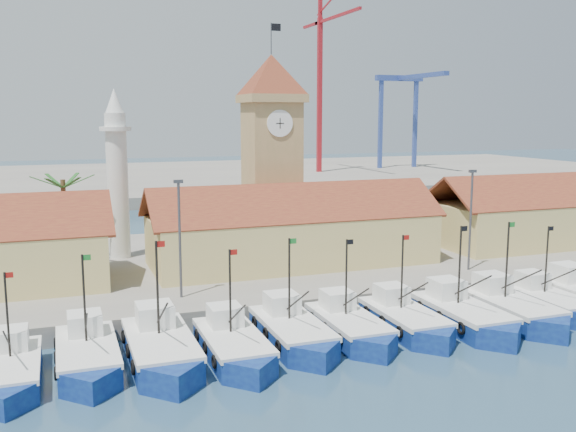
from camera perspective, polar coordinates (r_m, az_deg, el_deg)
name	(u,v)px	position (r m, az deg, el deg)	size (l,w,h in m)	color
ground	(397,350)	(43.67, 9.69, -11.65)	(400.00, 400.00, 0.00)	#1E3E51
quay	(278,261)	(64.51, -0.87, -4.06)	(140.00, 32.00, 1.50)	gray
terminal	(154,179)	(147.55, -11.85, 3.21)	(240.00, 80.00, 2.00)	gray
boat_0	(10,374)	(40.78, -23.46, -12.74)	(3.29, 9.02, 6.82)	navy
boat_1	(88,358)	(41.40, -17.37, -11.99)	(3.56, 9.76, 7.39)	navy
boat_2	(162,352)	(41.15, -11.16, -11.76)	(3.89, 10.66, 8.07)	navy
boat_3	(235,348)	(41.34, -4.78, -11.63)	(3.54, 9.69, 7.33)	navy
boat_4	(294,334)	(43.58, 0.53, -10.47)	(3.65, 9.99, 7.56)	navy
boat_5	(351,329)	(44.98, 5.62, -9.93)	(3.49, 9.56, 7.24)	navy
boat_6	(407,322)	(46.91, 10.53, -9.24)	(3.51, 9.61, 7.27)	navy
boat_7	(465,318)	(48.58, 15.48, -8.71)	(3.77, 10.32, 7.81)	navy
boat_8	(513,311)	(51.17, 19.35, -7.98)	(3.78, 10.35, 7.83)	navy
boat_9	(552,304)	(54.30, 22.40, -7.27)	(3.45, 9.44, 7.14)	navy
hall_center	(292,237)	(60.15, 0.37, -1.86)	(27.04, 10.13, 7.61)	tan
hall_right	(563,218)	(77.16, 23.26, -0.19)	(31.20, 10.13, 7.61)	tan
clock_tower	(272,148)	(64.83, -1.47, 6.02)	(5.80, 5.80, 22.70)	tan
minaret	(117,173)	(63.90, -14.94, 3.67)	(3.00, 3.00, 16.30)	silver
palm_tree	(65,215)	(62.08, -19.24, 0.09)	(5.60, 5.03, 8.39)	brown
lamp_posts	(332,224)	(52.60, 3.90, -0.70)	(80.70, 0.25, 9.03)	#3F3F44
crane_red_right	(322,71)	(151.48, 3.01, 12.76)	(1.00, 30.78, 42.41)	maroon
gantry	(405,96)	(164.35, 10.40, 10.47)	(13.00, 22.00, 23.20)	#314795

